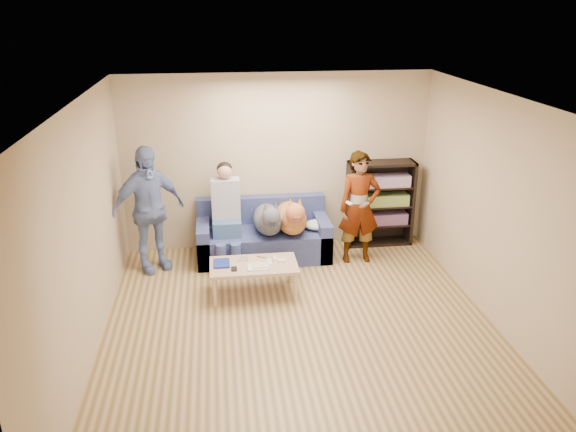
{
  "coord_description": "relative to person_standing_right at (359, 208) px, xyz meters",
  "views": [
    {
      "loc": [
        -0.86,
        -5.44,
        3.52
      ],
      "look_at": [
        0.0,
        1.2,
        0.95
      ],
      "focal_mm": 35.0,
      "sensor_mm": 36.0,
      "label": 1
    }
  ],
  "objects": [
    {
      "name": "held_controller",
      "position": [
        -0.2,
        -0.2,
        0.15
      ],
      "size": [
        0.07,
        0.12,
        0.03
      ],
      "primitive_type": "cube",
      "rotation": [
        0.0,
        0.0,
        0.36
      ],
      "color": "white",
      "rests_on": "person_standing_right"
    },
    {
      "name": "headphone_cup_b",
      "position": [
        -1.36,
        -0.75,
        -0.38
      ],
      "size": [
        0.07,
        0.07,
        0.02
      ],
      "primitive_type": "cylinder",
      "color": "white",
      "rests_on": "coffee_table"
    },
    {
      "name": "wall_front",
      "position": [
        -1.08,
        -4.26,
        0.49
      ],
      "size": [
        4.5,
        0.0,
        4.5
      ],
      "primitive_type": "plane",
      "rotation": [
        -1.57,
        0.0,
        0.0
      ],
      "color": "tan",
      "rests_on": "ground"
    },
    {
      "name": "wall_left",
      "position": [
        -3.33,
        -1.76,
        0.49
      ],
      "size": [
        0.0,
        5.0,
        5.0
      ],
      "primitive_type": "plane",
      "rotation": [
        1.57,
        0.0,
        1.57
      ],
      "color": "tan",
      "rests_on": "ground"
    },
    {
      "name": "wallet",
      "position": [
        -1.81,
        -0.93,
        -0.38
      ],
      "size": [
        0.07,
        0.12,
        0.02
      ],
      "primitive_type": "cube",
      "color": "black",
      "rests_on": "coffee_table"
    },
    {
      "name": "notebook_blue",
      "position": [
        -1.96,
        -0.76,
        -0.37
      ],
      "size": [
        0.2,
        0.26,
        0.03
      ],
      "primitive_type": "cube",
      "color": "navy",
      "rests_on": "coffee_table"
    },
    {
      "name": "magazine",
      "position": [
        -1.48,
        -0.89,
        -0.36
      ],
      "size": [
        0.22,
        0.17,
        0.01
      ],
      "primitive_type": "cube",
      "color": "#BCB496",
      "rests_on": "coffee_table"
    },
    {
      "name": "ceiling",
      "position": [
        -1.08,
        -1.76,
        1.79
      ],
      "size": [
        5.0,
        5.0,
        0.0
      ],
      "primitive_type": "plane",
      "rotation": [
        3.14,
        0.0,
        0.0
      ],
      "color": "white",
      "rests_on": "ground"
    },
    {
      "name": "blanket",
      "position": [
        -0.56,
        0.22,
        -0.32
      ],
      "size": [
        0.37,
        0.31,
        0.13
      ],
      "primitive_type": "ellipsoid",
      "color": "#B8B8BD",
      "rests_on": "sofa"
    },
    {
      "name": "dog_gray",
      "position": [
        -1.27,
        0.14,
        -0.16
      ],
      "size": [
        0.42,
        1.25,
        0.61
      ],
      "color": "#4E5258",
      "rests_on": "sofa"
    },
    {
      "name": "sofa",
      "position": [
        -1.33,
        0.34,
        -0.52
      ],
      "size": [
        1.9,
        0.85,
        0.82
      ],
      "color": "#515B93",
      "rests_on": "ground"
    },
    {
      "name": "papers",
      "position": [
        -1.51,
        -0.91,
        -0.38
      ],
      "size": [
        0.26,
        0.2,
        0.02
      ],
      "primitive_type": "cube",
      "color": "silver",
      "rests_on": "coffee_table"
    },
    {
      "name": "camera_silver",
      "position": [
        -1.68,
        -0.69,
        -0.36
      ],
      "size": [
        0.11,
        0.06,
        0.05
      ],
      "primitive_type": "cube",
      "color": "silver",
      "rests_on": "coffee_table"
    },
    {
      "name": "pen_black",
      "position": [
        -1.44,
        -0.63,
        -0.38
      ],
      "size": [
        0.13,
        0.08,
        0.01
      ],
      "primitive_type": "cylinder",
      "rotation": [
        0.0,
        1.57,
        -0.52
      ],
      "color": "black",
      "rests_on": "coffee_table"
    },
    {
      "name": "wall_right",
      "position": [
        1.17,
        -1.76,
        0.49
      ],
      "size": [
        0.0,
        5.0,
        5.0
      ],
      "primitive_type": "plane",
      "rotation": [
        1.57,
        0.0,
        -1.57
      ],
      "color": "tan",
      "rests_on": "ground"
    },
    {
      "name": "headphone_cup_a",
      "position": [
        -1.36,
        -0.83,
        -0.38
      ],
      "size": [
        0.07,
        0.07,
        0.02
      ],
      "primitive_type": "cylinder",
      "color": "white",
      "rests_on": "coffee_table"
    },
    {
      "name": "wall_back",
      "position": [
        -1.08,
        0.74,
        0.49
      ],
      "size": [
        4.5,
        0.0,
        4.5
      ],
      "primitive_type": "plane",
      "rotation": [
        1.57,
        0.0,
        0.0
      ],
      "color": "tan",
      "rests_on": "ground"
    },
    {
      "name": "person_standing_left",
      "position": [
        -2.91,
        0.1,
        0.08
      ],
      "size": [
        1.11,
        0.88,
        1.77
      ],
      "primitive_type": "imported",
      "rotation": [
        0.0,
        0.0,
        0.51
      ],
      "color": "#788EC0",
      "rests_on": "ground"
    },
    {
      "name": "controller_b",
      "position": [
        -1.2,
        -0.79,
        -0.37
      ],
      "size": [
        0.09,
        0.06,
        0.03
      ],
      "primitive_type": "cube",
      "color": "silver",
      "rests_on": "coffee_table"
    },
    {
      "name": "bookshelf",
      "position": [
        0.47,
        0.57,
        -0.13
      ],
      "size": [
        1.0,
        0.34,
        1.3
      ],
      "color": "black",
      "rests_on": "ground"
    },
    {
      "name": "pen_orange",
      "position": [
        -1.58,
        -0.97,
        -0.38
      ],
      "size": [
        0.13,
        0.06,
        0.01
      ],
      "primitive_type": "cylinder",
      "rotation": [
        0.0,
        1.57,
        0.35
      ],
      "color": "#C17A1B",
      "rests_on": "coffee_table"
    },
    {
      "name": "dog_tan",
      "position": [
        -0.94,
        0.14,
        -0.15
      ],
      "size": [
        0.44,
        1.18,
        0.64
      ],
      "color": "#BF743A",
      "rests_on": "sofa"
    },
    {
      "name": "controller_a",
      "position": [
        -1.28,
        -0.71,
        -0.37
      ],
      "size": [
        0.04,
        0.13,
        0.03
      ],
      "primitive_type": "cube",
      "color": "silver",
      "rests_on": "coffee_table"
    },
    {
      "name": "person_standing_right",
      "position": [
        0.0,
        0.0,
        0.0
      ],
      "size": [
        0.59,
        0.39,
        1.61
      ],
      "primitive_type": "imported",
      "rotation": [
        0.0,
        0.0,
        0.01
      ],
      "color": "gray",
      "rests_on": "ground"
    },
    {
      "name": "person_seated",
      "position": [
        -1.86,
        0.21,
        -0.03
      ],
      "size": [
        0.4,
        0.73,
        1.47
      ],
      "color": "#3F5B8B",
      "rests_on": "sofa"
    },
    {
      "name": "ground",
      "position": [
        -1.08,
        -1.76,
        -0.81
      ],
      "size": [
        5.0,
        5.0,
        0.0
      ],
      "primitive_type": "plane",
      "color": "brown",
      "rests_on": "ground"
    },
    {
      "name": "coffee_table",
      "position": [
        -1.56,
        -0.81,
        -0.43
      ],
      "size": [
        1.1,
        0.6,
        0.42
      ],
      "color": "tan",
      "rests_on": "ground"
    }
  ]
}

